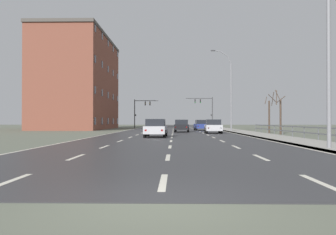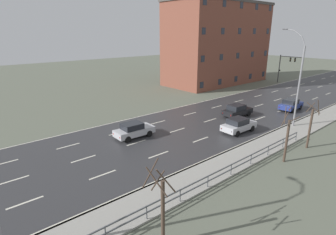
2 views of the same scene
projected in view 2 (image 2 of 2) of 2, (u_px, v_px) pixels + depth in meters
The scene contains 13 objects.
ground_plane at pixel (269, 103), 41.25m from camera, with size 160.00×160.00×0.12m.
road_asphalt_strip at pixel (304, 92), 48.59m from camera, with size 14.00×120.00×0.03m.
guardrail at pixel (180, 193), 16.84m from camera, with size 0.07×31.20×1.00m.
street_lamp_midground at pixel (298, 81), 29.31m from camera, with size 2.73×0.24×10.71m.
traffic_signal_left at pixel (285, 64), 55.31m from camera, with size 4.88×0.36×5.76m.
car_far_right at pixel (291, 104), 36.94m from camera, with size 2.00×4.18×1.57m.
car_near_left at pixel (237, 110), 34.18m from camera, with size 2.00×4.18×1.57m.
car_near_right at pixel (134, 130), 27.39m from camera, with size 1.92×4.15×1.57m.
car_mid_centre at pixel (239, 125), 28.88m from camera, with size 1.95×4.16×1.57m.
brick_building at pixel (218, 43), 55.06m from camera, with size 10.45×22.71×16.08m.
bare_tree_near at pixel (162, 208), 13.07m from camera, with size 1.56×1.33×4.65m.
bare_tree_mid at pixel (287, 138), 21.89m from camera, with size 1.17×1.22×4.69m.
bare_tree_far at pixel (310, 126), 24.50m from camera, with size 1.31×1.39×4.75m.
Camera 2 is at (20.50, 10.33, 10.39)m, focal length 28.71 mm.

